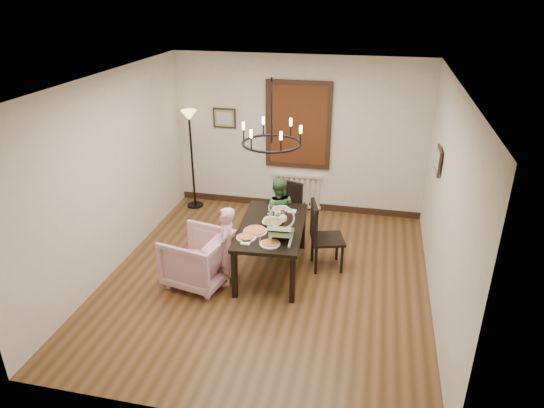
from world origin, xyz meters
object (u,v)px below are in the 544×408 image
at_px(dining_table, 272,230).
at_px(baby_bouncer, 281,228).
at_px(chair_far, 285,213).
at_px(drinking_glass, 278,220).
at_px(chair_right, 328,235).
at_px(floor_lamp, 192,161).
at_px(seated_man, 278,218).
at_px(armchair, 198,258).
at_px(elderly_woman, 226,253).

distance_m(dining_table, baby_bouncer, 0.49).
xyz_separation_m(chair_far, drinking_glass, (0.08, -0.91, 0.32)).
distance_m(dining_table, drinking_glass, 0.18).
bearing_deg(dining_table, baby_bouncer, -64.03).
bearing_deg(chair_right, drinking_glass, 91.99).
relative_size(chair_right, baby_bouncer, 2.11).
height_order(dining_table, floor_lamp, floor_lamp).
bearing_deg(chair_far, baby_bouncer, -63.26).
relative_size(seated_man, drinking_glass, 7.47).
bearing_deg(chair_right, armchair, 98.74).
xyz_separation_m(armchair, drinking_glass, (1.02, 0.56, 0.43)).
xyz_separation_m(dining_table, chair_right, (0.77, 0.28, -0.14)).
relative_size(chair_far, armchair, 1.17).
relative_size(dining_table, chair_far, 1.68).
bearing_deg(chair_far, chair_right, -23.50).
bearing_deg(seated_man, drinking_glass, 94.74).
height_order(seated_man, baby_bouncer, baby_bouncer).
relative_size(dining_table, seated_man, 1.71).
bearing_deg(armchair, baby_bouncer, 109.65).
relative_size(chair_right, elderly_woman, 1.10).
xyz_separation_m(dining_table, baby_bouncer, (0.21, -0.36, 0.25)).
bearing_deg(seated_man, floor_lamp, -38.51).
distance_m(chair_far, drinking_glass, 0.96).
height_order(dining_table, seated_man, seated_man).
height_order(armchair, seated_man, seated_man).
bearing_deg(drinking_glass, chair_far, 94.91).
bearing_deg(dining_table, seated_man, 91.38).
distance_m(dining_table, armchair, 1.11).
height_order(chair_right, seated_man, chair_right).
bearing_deg(drinking_glass, baby_bouncer, -72.34).
xyz_separation_m(armchair, seated_man, (0.87, 1.28, 0.10)).
relative_size(armchair, floor_lamp, 0.46).
xyz_separation_m(chair_right, armchair, (-1.71, -0.79, -0.15)).
height_order(elderly_woman, floor_lamp, floor_lamp).
distance_m(elderly_woman, floor_lamp, 2.75).
relative_size(armchair, seated_man, 0.87).
bearing_deg(chair_far, elderly_woman, -93.51).
bearing_deg(drinking_glass, elderly_woman, -141.69).
bearing_deg(chair_far, dining_table, -72.21).
height_order(dining_table, chair_far, chair_far).
height_order(chair_far, chair_right, chair_right).
distance_m(chair_far, chair_right, 1.03).
distance_m(chair_right, elderly_woman, 1.50).
xyz_separation_m(drinking_glass, floor_lamp, (-1.99, 1.86, 0.09)).
distance_m(armchair, seated_man, 1.55).
distance_m(seated_man, baby_bouncer, 1.24).
bearing_deg(floor_lamp, dining_table, -44.86).
height_order(chair_far, elderly_woman, chair_far).
distance_m(armchair, floor_lamp, 2.66).
distance_m(chair_right, baby_bouncer, 0.94).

